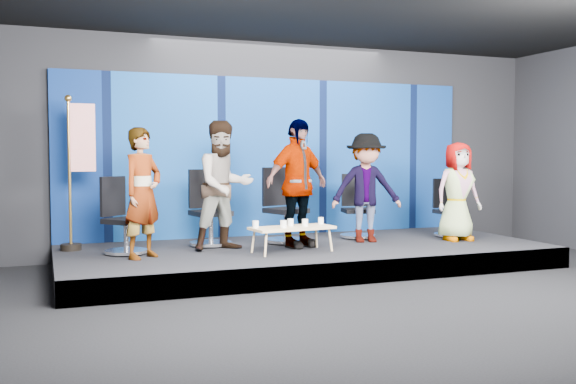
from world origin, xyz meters
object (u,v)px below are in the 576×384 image
object	(u,v)px
panelist_d	(366,188)
chair_d	(357,217)
mug_c	(290,222)
flag_stand	(78,168)
coffee_table	(292,229)
mug_e	(321,221)
chair_b	(209,221)
panelist_b	(224,185)
panelist_a	(143,193)
chair_c	(283,218)
mug_d	(305,223)
chair_a	(123,229)
mug_b	(283,224)
chair_e	(449,217)
mug_a	(256,224)
panelist_e	(458,192)
panelist_c	(297,183)

from	to	relation	value
panelist_d	chair_d	bearing A→B (deg)	92.19
mug_c	flag_stand	xyz separation A→B (m)	(-2.73, 1.18, 0.74)
coffee_table	mug_e	world-z (taller)	mug_e
chair_b	flag_stand	world-z (taller)	flag_stand
coffee_table	panelist_b	bearing A→B (deg)	146.23
mug_c	panelist_a	bearing A→B (deg)	176.30
chair_c	mug_d	size ratio (longest dim) A/B	11.79
chair_a	mug_d	xyz separation A→B (m)	(2.38, -0.68, 0.06)
chair_b	mug_e	bearing A→B (deg)	-42.89
chair_d	mug_c	xyz separation A→B (m)	(-1.53, -0.98, 0.06)
panelist_a	coffee_table	size ratio (longest dim) A/B	1.41
panelist_a	chair_b	bearing A→B (deg)	-1.10
mug_b	mug_e	size ratio (longest dim) A/B	1.07
chair_b	coffee_table	xyz separation A→B (m)	(0.91, -1.04, -0.04)
panelist_a	coffee_table	distance (m)	2.06
panelist_d	mug_b	world-z (taller)	panelist_d
chair_d	chair_e	bearing A→B (deg)	-0.81
chair_e	mug_b	bearing A→B (deg)	-163.78
chair_d	mug_a	size ratio (longest dim) A/B	10.37
chair_a	mug_b	world-z (taller)	chair_a
panelist_a	coffee_table	xyz separation A→B (m)	(1.98, -0.21, -0.52)
chair_c	chair_b	bearing A→B (deg)	154.89
chair_a	mug_e	xyz separation A→B (m)	(2.68, -0.52, 0.06)
panelist_a	mug_e	distance (m)	2.52
mug_b	coffee_table	bearing A→B (deg)	33.45
panelist_b	chair_b	bearing A→B (deg)	90.45
panelist_e	mug_b	size ratio (longest dim) A/B	14.97
panelist_e	mug_e	size ratio (longest dim) A/B	15.95
chair_c	chair_d	size ratio (longest dim) A/B	1.11
mug_b	mug_d	distance (m)	0.37
chair_d	mug_e	bearing A→B (deg)	-125.25
chair_a	chair_e	size ratio (longest dim) A/B	1.10
panelist_a	panelist_e	distance (m)	4.84
chair_e	mug_d	xyz separation A→B (m)	(-2.83, -0.69, 0.09)
chair_b	panelist_e	bearing A→B (deg)	-22.84
chair_d	coffee_table	world-z (taller)	chair_d
panelist_a	chair_e	size ratio (longest dim) A/B	1.79
panelist_a	panelist_c	distance (m)	2.24
panelist_a	chair_c	size ratio (longest dim) A/B	1.48
chair_a	mug_b	bearing A→B (deg)	-60.00
panelist_b	mug_a	size ratio (longest dim) A/B	18.31
panelist_a	chair_e	bearing A→B (deg)	-33.35
coffee_table	mug_b	size ratio (longest dim) A/B	11.74
panelist_b	panelist_c	size ratio (longest dim) A/B	0.98
panelist_b	panelist_e	world-z (taller)	panelist_b
chair_e	chair_c	bearing A→B (deg)	177.07
panelist_a	chair_b	distance (m)	1.44
chair_a	coffee_table	world-z (taller)	chair_a
chair_a	mug_c	world-z (taller)	chair_a
panelist_a	panelist_b	size ratio (longest dim) A/B	0.93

